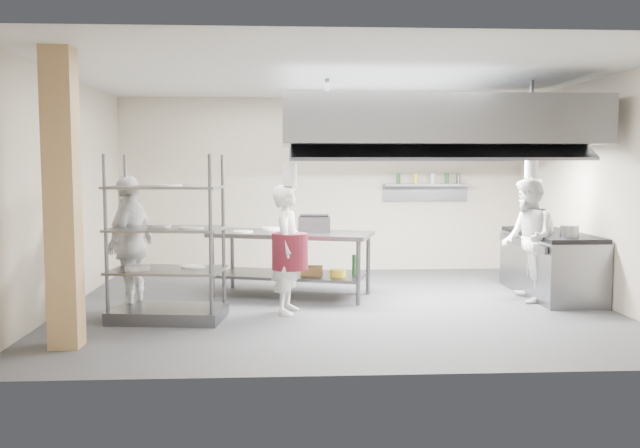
{
  "coord_description": "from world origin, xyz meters",
  "views": [
    {
      "loc": [
        -0.71,
        -8.78,
        1.85
      ],
      "look_at": [
        -0.21,
        0.2,
        1.06
      ],
      "focal_mm": 38.0,
      "sensor_mm": 36.0,
      "label": 1
    }
  ],
  "objects": [
    {
      "name": "griddle",
      "position": [
        -0.26,
        0.65,
        1.02
      ],
      "size": [
        0.47,
        0.38,
        0.22
      ],
      "primitive_type": "cube",
      "rotation": [
        0.0,
        0.0,
        -0.07
      ],
      "color": "slate",
      "rests_on": "island_worktop"
    },
    {
      "name": "wicker_basket",
      "position": [
        -0.31,
        0.49,
        0.38
      ],
      "size": [
        0.32,
        0.24,
        0.13
      ],
      "primitive_type": "cube",
      "rotation": [
        0.0,
        0.0,
        -0.15
      ],
      "color": "olive",
      "rests_on": "island_undershelf"
    },
    {
      "name": "chef_plating",
      "position": [
        -2.6,
        -0.29,
        0.86
      ],
      "size": [
        0.67,
        1.08,
        1.72
      ],
      "primitive_type": "imported",
      "rotation": [
        0.0,
        0.0,
        -1.84
      ],
      "color": "silver",
      "rests_on": "floor"
    },
    {
      "name": "wall_shelf",
      "position": [
        1.8,
        2.84,
        1.5
      ],
      "size": [
        1.5,
        0.28,
        0.04
      ],
      "primitive_type": "cube",
      "color": "slate",
      "rests_on": "wall_back"
    },
    {
      "name": "range_top",
      "position": [
        3.08,
        0.5,
        0.87
      ],
      "size": [
        0.78,
        1.96,
        0.06
      ],
      "primitive_type": "cube",
      "color": "black",
      "rests_on": "cooking_range"
    },
    {
      "name": "wall_back",
      "position": [
        0.0,
        3.0,
        1.5
      ],
      "size": [
        7.0,
        0.0,
        7.0
      ],
      "primitive_type": "plane",
      "rotation": [
        1.57,
        0.0,
        0.0
      ],
      "color": "#B4A58F",
      "rests_on": "ground"
    },
    {
      "name": "exhaust_hood",
      "position": [
        1.3,
        0.4,
        2.4
      ],
      "size": [
        4.0,
        2.5,
        0.6
      ],
      "primitive_type": "cube",
      "color": "slate",
      "rests_on": "ceiling"
    },
    {
      "name": "pass_rack",
      "position": [
        -2.07,
        -0.74,
        0.98
      ],
      "size": [
        1.4,
        0.92,
        1.97
      ],
      "primitive_type": null,
      "rotation": [
        0.0,
        0.0,
        -0.13
      ],
      "color": "slate",
      "rests_on": "floor"
    },
    {
      "name": "island_undershelf",
      "position": [
        -0.59,
        0.64,
        0.3
      ],
      "size": [
        2.2,
        1.39,
        0.04
      ],
      "primitive_type": "cube",
      "rotation": [
        0.0,
        0.0,
        -0.3
      ],
      "color": "slate",
      "rests_on": "island"
    },
    {
      "name": "hood_strip_b",
      "position": [
        2.2,
        0.4,
        2.08
      ],
      "size": [
        1.6,
        0.12,
        0.04
      ],
      "primitive_type": "cube",
      "color": "white",
      "rests_on": "exhaust_hood"
    },
    {
      "name": "cooking_range",
      "position": [
        3.08,
        0.5,
        0.42
      ],
      "size": [
        0.8,
        2.0,
        0.84
      ],
      "primitive_type": "cube",
      "color": "slate",
      "rests_on": "floor"
    },
    {
      "name": "island_worktop",
      "position": [
        -0.59,
        0.64,
        0.88
      ],
      "size": [
        2.39,
        1.53,
        0.06
      ],
      "primitive_type": "cube",
      "rotation": [
        0.0,
        0.0,
        -0.3
      ],
      "color": "slate",
      "rests_on": "island"
    },
    {
      "name": "column",
      "position": [
        -2.9,
        -1.9,
        1.5
      ],
      "size": [
        0.3,
        0.3,
        3.0
      ],
      "primitive_type": "cube",
      "color": "tan",
      "rests_on": "floor"
    },
    {
      "name": "chef_head",
      "position": [
        -0.64,
        -0.44,
        0.8
      ],
      "size": [
        0.49,
        0.65,
        1.6
      ],
      "primitive_type": "imported",
      "rotation": [
        0.0,
        0.0,
        1.37
      ],
      "color": "silver",
      "rests_on": "floor"
    },
    {
      "name": "floor",
      "position": [
        0.0,
        0.0,
        0.0
      ],
      "size": [
        7.0,
        7.0,
        0.0
      ],
      "primitive_type": "plane",
      "color": "#353538",
      "rests_on": "ground"
    },
    {
      "name": "chef_line",
      "position": [
        2.6,
        0.12,
        0.84
      ],
      "size": [
        0.74,
        0.89,
        1.68
      ],
      "primitive_type": "imported",
      "rotation": [
        0.0,
        0.0,
        -1.7
      ],
      "color": "silver",
      "rests_on": "floor"
    },
    {
      "name": "hood_strip_a",
      "position": [
        0.4,
        0.4,
        2.08
      ],
      "size": [
        1.6,
        0.12,
        0.04
      ],
      "primitive_type": "cube",
      "color": "white",
      "rests_on": "exhaust_hood"
    },
    {
      "name": "stockpot",
      "position": [
        2.89,
        0.36,
        1.0
      ],
      "size": [
        0.3,
        0.3,
        0.21
      ],
      "primitive_type": "cylinder",
      "color": "gray",
      "rests_on": "range_top"
    },
    {
      "name": "ceiling",
      "position": [
        0.0,
        0.0,
        3.0
      ],
      "size": [
        7.0,
        7.0,
        0.0
      ],
      "primitive_type": "plane",
      "rotation": [
        3.14,
        0.0,
        0.0
      ],
      "color": "silver",
      "rests_on": "wall_back"
    },
    {
      "name": "wall_left",
      "position": [
        -3.5,
        0.0,
        1.5
      ],
      "size": [
        0.0,
        6.0,
        6.0
      ],
      "primitive_type": "plane",
      "rotation": [
        1.57,
        0.0,
        1.57
      ],
      "color": "#B4A58F",
      "rests_on": "ground"
    },
    {
      "name": "wall_right",
      "position": [
        3.5,
        0.0,
        1.5
      ],
      "size": [
        0.0,
        6.0,
        6.0
      ],
      "primitive_type": "plane",
      "rotation": [
        1.57,
        0.0,
        -1.57
      ],
      "color": "#B4A58F",
      "rests_on": "ground"
    },
    {
      "name": "island",
      "position": [
        -0.59,
        0.64,
        0.46
      ],
      "size": [
        2.39,
        1.53,
        0.91
      ],
      "primitive_type": null,
      "rotation": [
        0.0,
        0.0,
        -0.3
      ],
      "color": "gray",
      "rests_on": "floor"
    },
    {
      "name": "plate_stack",
      "position": [
        -2.07,
        -0.74,
        0.63
      ],
      "size": [
        0.28,
        0.28,
        0.05
      ],
      "primitive_type": "cylinder",
      "color": "white",
      "rests_on": "pass_rack"
    }
  ]
}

